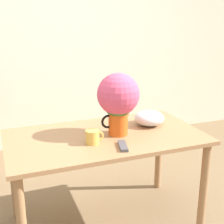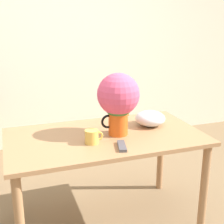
{
  "view_description": "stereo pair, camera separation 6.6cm",
  "coord_description": "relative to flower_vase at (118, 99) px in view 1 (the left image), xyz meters",
  "views": [
    {
      "loc": [
        -0.74,
        -1.8,
        1.6
      ],
      "look_at": [
        0.03,
        0.22,
        0.94
      ],
      "focal_mm": 50.0,
      "sensor_mm": 36.0,
      "label": 1
    },
    {
      "loc": [
        -0.68,
        -1.82,
        1.6
      ],
      "look_at": [
        0.03,
        0.22,
        0.94
      ],
      "focal_mm": 50.0,
      "sensor_mm": 36.0,
      "label": 2
    }
  ],
  "objects": [
    {
      "name": "wall_back",
      "position": [
        -0.08,
        1.86,
        0.27
      ],
      "size": [
        8.0,
        0.05,
        2.6
      ],
      "color": "#EDE5CC",
      "rests_on": "ground_plane"
    },
    {
      "name": "table",
      "position": [
        -0.1,
        0.02,
        -0.38
      ],
      "size": [
        1.45,
        0.81,
        0.76
      ],
      "color": "#A3754C",
      "rests_on": "ground_plane"
    },
    {
      "name": "flower_vase",
      "position": [
        0.0,
        0.0,
        0.0
      ],
      "size": [
        0.31,
        0.31,
        0.46
      ],
      "color": "#E05619",
      "rests_on": "table"
    },
    {
      "name": "coffee_mug",
      "position": [
        -0.23,
        -0.1,
        -0.22
      ],
      "size": [
        0.13,
        0.09,
        0.1
      ],
      "color": "gold",
      "rests_on": "table"
    },
    {
      "name": "white_bowl",
      "position": [
        0.31,
        0.1,
        -0.21
      ],
      "size": [
        0.24,
        0.24,
        0.12
      ],
      "color": "silver",
      "rests_on": "table"
    },
    {
      "name": "remote_control",
      "position": [
        -0.06,
        -0.24,
        -0.26
      ],
      "size": [
        0.09,
        0.18,
        0.02
      ],
      "color": "#4C4C51",
      "rests_on": "table"
    }
  ]
}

